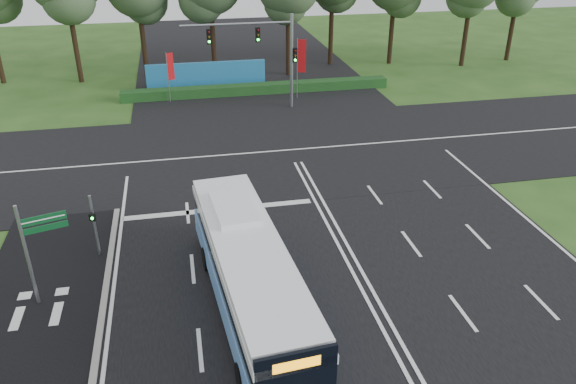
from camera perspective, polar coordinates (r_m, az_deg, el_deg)
The scene contains 13 objects.
ground at distance 25.32m, azimuth 5.48°, elevation -6.13°, with size 120.00×120.00×0.00m, color #274C19.
road_main at distance 25.31m, azimuth 5.48°, elevation -6.09°, with size 20.00×120.00×0.04m, color black.
road_cross at distance 35.63m, azimuth 0.01°, elevation 4.26°, with size 120.00×14.00×0.05m, color black.
bike_path at distance 22.81m, azimuth -24.59°, elevation -13.03°, with size 5.00×18.00×0.06m, color black.
kerb_strip at distance 22.28m, azimuth -18.49°, elevation -12.69°, with size 0.25×18.00×0.12m, color gray.
city_bus at distance 20.88m, azimuth -3.93°, elevation -8.46°, with size 3.43×11.88×3.36m.
pedestrian_signal at distance 25.51m, azimuth -19.09°, elevation -3.10°, with size 0.28×0.40×2.98m.
street_sign at distance 22.86m, azimuth -24.35°, elevation -4.67°, with size 1.63×0.55×4.32m.
banner_flag_left at distance 45.34m, azimuth -11.90°, elevation 12.10°, with size 0.54×0.28×3.93m.
banner_flag_mid at distance 45.08m, azimuth 1.28°, elevation 13.27°, with size 0.68×0.26×4.80m.
traffic_light_gantry at distance 42.27m, azimuth -2.08°, elevation 14.48°, with size 8.41×0.28×7.00m.
hedge at distance 47.13m, azimuth -3.08°, elevation 10.42°, with size 22.00×1.20×0.80m, color #153B16.
blue_hoarding at distance 48.95m, azimuth -8.29°, elevation 11.67°, with size 10.00×0.30×2.20m, color #1F6EA8.
Camera 1 is at (-6.57, -20.21, 13.76)m, focal length 35.00 mm.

